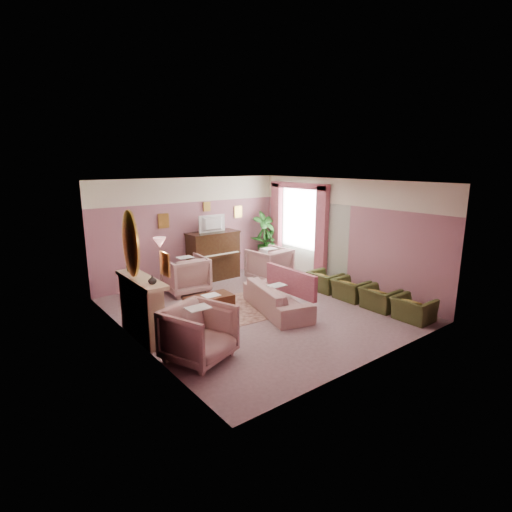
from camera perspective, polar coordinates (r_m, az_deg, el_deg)
floor at (r=8.95m, az=0.35°, el=-7.66°), size 5.50×6.00×0.01m
ceiling at (r=8.37m, az=0.38°, el=10.54°), size 5.50×6.00×0.01m
wall_back at (r=11.03m, az=-9.30°, el=3.72°), size 5.50×0.02×2.80m
wall_front at (r=6.53m, az=16.83°, el=-3.33°), size 5.50×0.02×2.80m
wall_left at (r=7.24m, az=-17.07°, el=-1.73°), size 0.02×6.00×2.80m
wall_right at (r=10.44m, az=12.36°, el=3.05°), size 0.02×6.00×2.80m
picture_rail_band at (r=10.90m, az=-9.48°, el=9.30°), size 5.50×0.01×0.65m
stripe_panel at (r=11.35m, az=7.23°, el=2.40°), size 0.01×3.00×2.15m
fireplace_surround at (r=7.72m, az=-16.06°, el=-7.34°), size 0.30×1.40×1.10m
fireplace_inset at (r=7.81m, az=-15.30°, el=-8.23°), size 0.18×0.72×0.68m
fire_ember at (r=7.89m, az=-14.95°, el=-9.40°), size 0.06×0.54×0.10m
mantel_shelf at (r=7.56m, az=-16.12°, el=-3.25°), size 0.40×1.55×0.07m
hearth at (r=7.99m, az=-14.46°, el=-10.69°), size 0.55×1.50×0.02m
mirror_frame at (r=7.35m, az=-17.47°, el=1.67°), size 0.04×0.72×1.20m
mirror_glass at (r=7.36m, az=-17.29°, el=1.70°), size 0.01×0.60×1.06m
sconce_shade at (r=6.39m, az=-13.60°, el=1.88°), size 0.20×0.20×0.16m
piano at (r=11.15m, az=-6.11°, el=-0.01°), size 1.40×0.60×1.30m
piano_keyshelf at (r=10.84m, az=-5.15°, el=0.01°), size 1.30×0.12×0.06m
piano_keys at (r=10.83m, az=-5.15°, el=0.22°), size 1.20×0.08×0.02m
piano_top at (r=11.02m, az=-6.19°, el=3.33°), size 1.45×0.65×0.04m
television at (r=10.93m, az=-6.09°, el=4.80°), size 0.80×0.12×0.48m
print_back_left at (r=10.59m, az=-13.07°, el=4.92°), size 0.30×0.03×0.38m
print_back_right at (r=11.75m, az=-2.58°, el=6.34°), size 0.26×0.03×0.34m
print_back_mid at (r=11.16m, az=-7.04°, el=7.02°), size 0.22×0.03×0.26m
print_left_wall at (r=6.10m, az=-12.88°, el=-1.13°), size 0.03×0.28×0.36m
window_blind at (r=11.40m, az=6.30°, el=5.65°), size 0.03×1.40×1.80m
curtain_left at (r=10.77m, az=9.33°, el=2.95°), size 0.16×0.34×2.60m
curtain_right at (r=12.08m, az=2.95°, el=4.23°), size 0.16×0.34×2.60m
pelmet at (r=11.27m, az=6.12°, el=9.96°), size 0.16×2.20×0.16m
mantel_plant at (r=8.01m, az=-17.60°, el=-1.15°), size 0.16×0.16×0.28m
mantel_vase at (r=7.08m, az=-14.60°, el=-3.32°), size 0.16×0.16×0.16m
area_rug at (r=8.77m, az=-5.95°, el=-8.16°), size 2.65×2.01×0.01m
coffee_table at (r=8.58m, az=-6.70°, el=-7.10°), size 1.02×0.55×0.45m
table_paper at (r=8.53m, az=-6.45°, el=-5.59°), size 0.35×0.28×0.01m
sofa at (r=8.75m, az=2.99°, el=-5.28°), size 0.69×2.06×0.83m
sofa_throw at (r=8.95m, az=4.96°, el=-3.65°), size 0.10×1.56×0.57m
floral_armchair_left at (r=10.10m, az=-10.04°, el=-2.37°), size 0.98×0.98×1.02m
floral_armchair_right at (r=10.93m, az=1.88°, el=-0.96°), size 0.98×0.98×1.02m
floral_armchair_front at (r=6.71m, az=-8.16°, el=-10.51°), size 0.98×0.98×1.02m
olive_chair_a at (r=8.87m, az=21.60°, el=-6.58°), size 0.53×0.76×0.66m
olive_chair_b at (r=9.28m, az=17.27°, el=-5.36°), size 0.53×0.76×0.66m
olive_chair_c at (r=9.75m, az=13.34°, el=-4.22°), size 0.53×0.76×0.66m
olive_chair_d at (r=10.26m, az=9.80°, el=-3.17°), size 0.53×0.76×0.66m
side_table at (r=12.12m, az=1.59°, el=-0.32°), size 0.52×0.52×0.70m
side_plant_big at (r=12.00m, az=1.61°, el=2.10°), size 0.30×0.30×0.34m
side_plant_small at (r=12.01m, az=2.35°, el=1.95°), size 0.16×0.16×0.28m
palm_pot at (r=12.15m, az=1.20°, el=-1.15°), size 0.34×0.34×0.34m
palm_plant at (r=11.96m, az=1.22°, el=2.98°), size 0.76×0.76×1.44m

